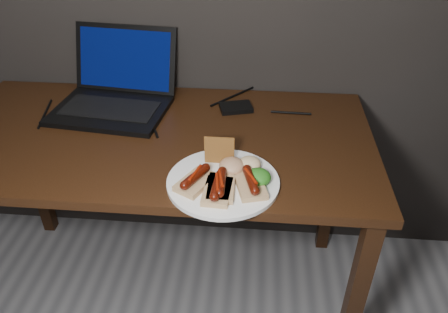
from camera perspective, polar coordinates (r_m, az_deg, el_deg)
desk at (r=1.48m, az=-8.60°, el=-0.04°), size 1.40×0.70×0.75m
laptop at (r=1.62m, az=-13.98°, el=8.18°), size 0.42×0.40×0.25m
hard_drive at (r=1.56m, az=1.56°, el=6.42°), size 0.13×0.10×0.02m
desk_cables at (r=1.56m, az=-6.43°, el=6.01°), size 0.95×0.39×0.01m
plate at (r=1.20m, az=-0.13°, el=-3.33°), size 0.38×0.38×0.01m
bread_sausage_left at (r=1.17m, az=-3.75°, el=-3.05°), size 0.12×0.13×0.04m
bread_sausage_center at (r=1.15m, az=-0.40°, el=-3.78°), size 0.07×0.12×0.04m
bread_sausage_right at (r=1.16m, az=3.50°, el=-3.49°), size 0.10×0.13×0.04m
bread_sausage_extra at (r=1.14m, az=-0.88°, el=-4.24°), size 0.08×0.12×0.04m
crispbread at (r=1.24m, az=-0.61°, el=0.82°), size 0.08×0.01×0.08m
salad_greens at (r=1.18m, az=4.48°, el=-2.68°), size 0.07×0.07×0.04m
salsa_mound at (r=1.22m, az=1.04°, el=-1.22°), size 0.07×0.07×0.04m
coleslaw_mound at (r=1.23m, az=3.35°, el=-0.95°), size 0.06×0.06×0.04m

